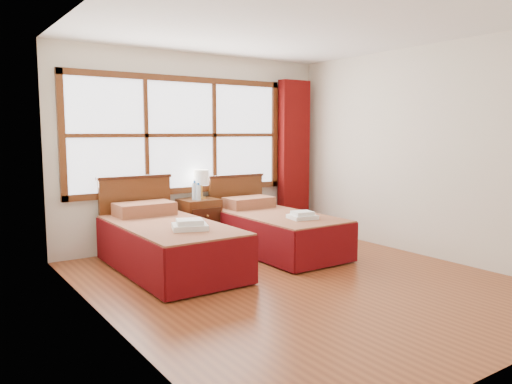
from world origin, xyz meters
TOP-DOWN VIEW (x-y plane):
  - floor at (0.00, 0.00)m, footprint 4.50×4.50m
  - ceiling at (0.00, 0.00)m, footprint 4.50×4.50m
  - wall_back at (0.00, 2.25)m, footprint 4.00×0.00m
  - wall_left at (-2.00, 0.00)m, footprint 0.00×4.50m
  - wall_right at (2.00, 0.00)m, footprint 0.00×4.50m
  - window at (-0.25, 2.21)m, footprint 3.16×0.06m
  - curtain at (1.60, 2.11)m, footprint 0.50×0.16m
  - bed_left at (-0.94, 1.20)m, footprint 1.03×2.05m
  - bed_right at (0.57, 1.20)m, footprint 0.97×1.99m
  - nightstand at (-0.11, 1.99)m, footprint 0.49×0.48m
  - towels_left at (-0.89, 0.72)m, footprint 0.44×0.42m
  - towels_right at (0.60, 0.69)m, footprint 0.35×0.32m
  - lamp at (-0.05, 2.02)m, footprint 0.20×0.20m
  - bottle_near at (-0.17, 1.90)m, footprint 0.06×0.06m
  - bottle_far at (-0.20, 1.95)m, footprint 0.07×0.07m

SIDE VIEW (x-z plane):
  - floor at x=0.00m, z-range 0.00..0.00m
  - bed_right at x=0.57m, z-range -0.18..0.76m
  - bed_left at x=-0.94m, z-range -0.19..0.80m
  - nightstand at x=-0.11m, z-range 0.00..0.65m
  - towels_right at x=0.60m, z-range 0.49..0.59m
  - towels_left at x=-0.89m, z-range 0.53..0.63m
  - bottle_near at x=-0.17m, z-range 0.64..0.87m
  - bottle_far at x=-0.20m, z-range 0.64..0.90m
  - lamp at x=-0.05m, z-range 0.73..1.12m
  - curtain at x=1.60m, z-range 0.02..2.32m
  - wall_back at x=0.00m, z-range -0.70..3.30m
  - wall_left at x=-2.00m, z-range -0.95..3.55m
  - wall_right at x=2.00m, z-range -0.95..3.55m
  - window at x=-0.25m, z-range 0.72..2.28m
  - ceiling at x=0.00m, z-range 2.60..2.60m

